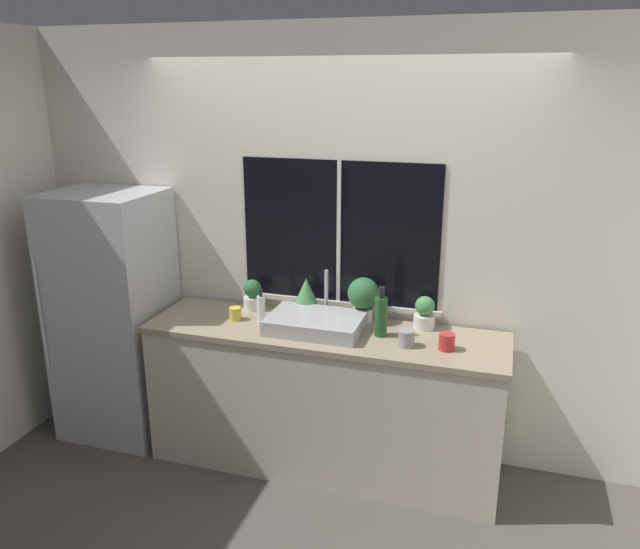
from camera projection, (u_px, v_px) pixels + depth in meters
The scene contains 15 objects.
ground_plane at pixel (310, 489), 3.77m from camera, with size 14.00×14.00×0.00m, color #4C4742.
wall_back at pixel (340, 247), 3.95m from camera, with size 8.00×0.09×2.70m.
wall_left at pixel (129, 204), 5.33m from camera, with size 0.06×7.00×2.70m.
counter at pixel (324, 399), 3.89m from camera, with size 2.19×0.59×0.92m.
refrigerator at pixel (114, 316), 4.21m from camera, with size 0.69×0.63×1.68m.
sink at pixel (316, 323), 3.75m from camera, with size 0.56×0.44×0.31m.
potted_plant_far_left at pixel (253, 295), 4.08m from camera, with size 0.12×0.12×0.20m.
potted_plant_center_left at pixel (306, 295), 3.96m from camera, with size 0.15×0.15×0.24m.
potted_plant_center_right at pixel (363, 296), 3.85m from camera, with size 0.20×0.20×0.28m.
potted_plant_far_right at pixel (424, 313), 3.76m from camera, with size 0.13×0.13×0.20m.
soap_bottle at pixel (261, 308), 3.87m from camera, with size 0.05×0.05×0.21m.
bottle_tall at pixel (381, 316), 3.64m from camera, with size 0.07×0.07×0.30m.
mug_grey at pixel (406, 338), 3.52m from camera, with size 0.09×0.09×0.10m.
mug_yellow at pixel (235, 314), 3.91m from camera, with size 0.07×0.07×0.08m.
mug_red at pixel (447, 342), 3.47m from camera, with size 0.09×0.09×0.10m.
Camera 1 is at (1.01, -3.05, 2.37)m, focal length 35.00 mm.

